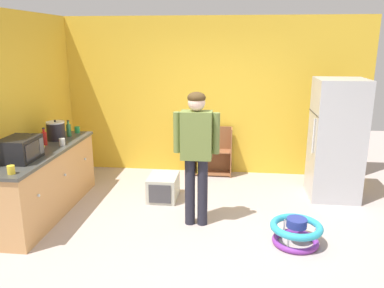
{
  "coord_description": "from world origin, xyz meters",
  "views": [
    {
      "loc": [
        0.35,
        -4.35,
        2.3
      ],
      "look_at": [
        -0.18,
        0.4,
        1.02
      ],
      "focal_mm": 36.14,
      "sensor_mm": 36.0,
      "label": 1
    }
  ],
  "objects_px": {
    "ketchup_bottle": "(44,138)",
    "white_cup": "(62,142)",
    "kitchen_counter": "(43,181)",
    "green_glass_bottle": "(69,130)",
    "pet_carrier": "(163,187)",
    "banana_bunch": "(42,147)",
    "microwave": "(20,149)",
    "baby_walker": "(296,232)",
    "green_cup": "(77,130)",
    "bookshelf": "(206,154)",
    "crock_pot": "(56,131)",
    "yellow_cup": "(11,170)",
    "refrigerator": "(336,140)",
    "standing_person": "(196,147)",
    "orange_cup": "(16,150)",
    "red_cup": "(21,147)"
  },
  "relations": [
    {
      "from": "refrigerator",
      "to": "baby_walker",
      "type": "distance_m",
      "value": 1.84
    },
    {
      "from": "standing_person",
      "to": "orange_cup",
      "type": "height_order",
      "value": "standing_person"
    },
    {
      "from": "baby_walker",
      "to": "yellow_cup",
      "type": "xyz_separation_m",
      "value": [
        -3.14,
        -0.45,
        0.79
      ]
    },
    {
      "from": "standing_person",
      "to": "yellow_cup",
      "type": "height_order",
      "value": "standing_person"
    },
    {
      "from": "microwave",
      "to": "pet_carrier",
      "type": "bearing_deg",
      "value": 36.44
    },
    {
      "from": "baby_walker",
      "to": "kitchen_counter",
      "type": "bearing_deg",
      "value": 171.39
    },
    {
      "from": "crock_pot",
      "to": "white_cup",
      "type": "height_order",
      "value": "crock_pot"
    },
    {
      "from": "banana_bunch",
      "to": "white_cup",
      "type": "relative_size",
      "value": 1.67
    },
    {
      "from": "green_cup",
      "to": "orange_cup",
      "type": "bearing_deg",
      "value": -104.96
    },
    {
      "from": "standing_person",
      "to": "red_cup",
      "type": "xyz_separation_m",
      "value": [
        -2.32,
        0.04,
        -0.09
      ]
    },
    {
      "from": "pet_carrier",
      "to": "banana_bunch",
      "type": "height_order",
      "value": "banana_bunch"
    },
    {
      "from": "refrigerator",
      "to": "standing_person",
      "type": "relative_size",
      "value": 1.04
    },
    {
      "from": "standing_person",
      "to": "microwave",
      "type": "distance_m",
      "value": 2.12
    },
    {
      "from": "microwave",
      "to": "crock_pot",
      "type": "distance_m",
      "value": 1.01
    },
    {
      "from": "green_cup",
      "to": "yellow_cup",
      "type": "relative_size",
      "value": 1.0
    },
    {
      "from": "baby_walker",
      "to": "crock_pot",
      "type": "xyz_separation_m",
      "value": [
        -3.32,
        1.04,
        0.88
      ]
    },
    {
      "from": "banana_bunch",
      "to": "green_cup",
      "type": "bearing_deg",
      "value": 85.08
    },
    {
      "from": "microwave",
      "to": "yellow_cup",
      "type": "relative_size",
      "value": 5.05
    },
    {
      "from": "standing_person",
      "to": "microwave",
      "type": "bearing_deg",
      "value": -170.33
    },
    {
      "from": "kitchen_counter",
      "to": "green_cup",
      "type": "relative_size",
      "value": 23.02
    },
    {
      "from": "crock_pot",
      "to": "white_cup",
      "type": "bearing_deg",
      "value": -52.99
    },
    {
      "from": "kitchen_counter",
      "to": "yellow_cup",
      "type": "height_order",
      "value": "yellow_cup"
    },
    {
      "from": "banana_bunch",
      "to": "green_glass_bottle",
      "type": "height_order",
      "value": "green_glass_bottle"
    },
    {
      "from": "ketchup_bottle",
      "to": "white_cup",
      "type": "xyz_separation_m",
      "value": [
        0.24,
        0.02,
        -0.05
      ]
    },
    {
      "from": "kitchen_counter",
      "to": "green_glass_bottle",
      "type": "bearing_deg",
      "value": 84.11
    },
    {
      "from": "baby_walker",
      "to": "yellow_cup",
      "type": "height_order",
      "value": "yellow_cup"
    },
    {
      "from": "baby_walker",
      "to": "ketchup_bottle",
      "type": "xyz_separation_m",
      "value": [
        -3.34,
        0.73,
        0.84
      ]
    },
    {
      "from": "pet_carrier",
      "to": "green_glass_bottle",
      "type": "relative_size",
      "value": 2.24
    },
    {
      "from": "ketchup_bottle",
      "to": "crock_pot",
      "type": "bearing_deg",
      "value": 85.92
    },
    {
      "from": "microwave",
      "to": "white_cup",
      "type": "bearing_deg",
      "value": 75.07
    },
    {
      "from": "green_cup",
      "to": "microwave",
      "type": "bearing_deg",
      "value": -93.88
    },
    {
      "from": "bookshelf",
      "to": "crock_pot",
      "type": "distance_m",
      "value": 2.55
    },
    {
      "from": "crock_pot",
      "to": "ketchup_bottle",
      "type": "height_order",
      "value": "crock_pot"
    },
    {
      "from": "kitchen_counter",
      "to": "bookshelf",
      "type": "xyz_separation_m",
      "value": [
        2.07,
        1.83,
        -0.08
      ]
    },
    {
      "from": "standing_person",
      "to": "baby_walker",
      "type": "xyz_separation_m",
      "value": [
        1.2,
        -0.39,
        -0.88
      ]
    },
    {
      "from": "baby_walker",
      "to": "green_glass_bottle",
      "type": "height_order",
      "value": "green_glass_bottle"
    },
    {
      "from": "refrigerator",
      "to": "green_glass_bottle",
      "type": "xyz_separation_m",
      "value": [
        -3.97,
        -0.27,
        0.11
      ]
    },
    {
      "from": "microwave",
      "to": "yellow_cup",
      "type": "bearing_deg",
      "value": -71.85
    },
    {
      "from": "bookshelf",
      "to": "crock_pot",
      "type": "relative_size",
      "value": 2.89
    },
    {
      "from": "ketchup_bottle",
      "to": "white_cup",
      "type": "height_order",
      "value": "ketchup_bottle"
    },
    {
      "from": "kitchen_counter",
      "to": "baby_walker",
      "type": "xyz_separation_m",
      "value": [
        3.3,
        -0.5,
        -0.29
      ]
    },
    {
      "from": "refrigerator",
      "to": "yellow_cup",
      "type": "xyz_separation_m",
      "value": [
        -3.88,
        -1.97,
        0.06
      ]
    },
    {
      "from": "crock_pot",
      "to": "banana_bunch",
      "type": "bearing_deg",
      "value": -85.42
    },
    {
      "from": "microwave",
      "to": "green_cup",
      "type": "bearing_deg",
      "value": 86.12
    },
    {
      "from": "kitchen_counter",
      "to": "baby_walker",
      "type": "bearing_deg",
      "value": -8.61
    },
    {
      "from": "ketchup_bottle",
      "to": "kitchen_counter",
      "type": "bearing_deg",
      "value": -79.02
    },
    {
      "from": "white_cup",
      "to": "crock_pot",
      "type": "bearing_deg",
      "value": 127.01
    },
    {
      "from": "ketchup_bottle",
      "to": "yellow_cup",
      "type": "xyz_separation_m",
      "value": [
        0.21,
        -1.18,
        -0.05
      ]
    },
    {
      "from": "baby_walker",
      "to": "white_cup",
      "type": "relative_size",
      "value": 6.36
    },
    {
      "from": "bookshelf",
      "to": "baby_walker",
      "type": "height_order",
      "value": "bookshelf"
    }
  ]
}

